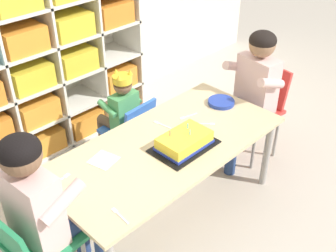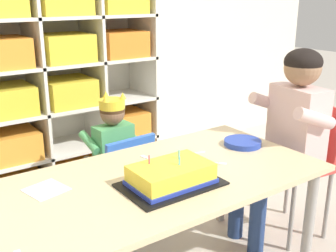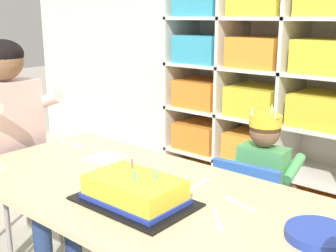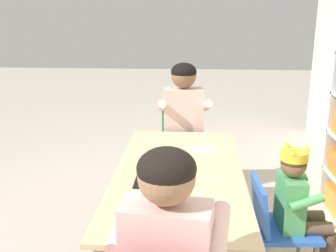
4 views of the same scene
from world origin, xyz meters
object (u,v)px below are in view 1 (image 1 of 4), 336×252
Objects in this scene: classroom_chair_blue at (131,129)px; paper_plate_stack at (221,102)px; classroom_chair_guest_side at (259,103)px; birthday_cake_on_tray at (184,142)px; fork_scattered_mid_table at (206,124)px; child_with_crown at (120,107)px; fork_beside_plate_stack at (161,124)px; adult_helper_seated at (44,199)px; fork_near_cake_tray at (61,180)px; guest_at_table_side at (251,85)px; fork_at_table_front_edge at (187,116)px; fork_by_napkin at (119,215)px; activity_table at (167,151)px; classroom_chair_adult_side at (32,244)px.

paper_plate_stack reaches higher than classroom_chair_blue.
classroom_chair_guest_side reaches higher than birthday_cake_on_tray.
paper_plate_stack reaches higher than fork_scattered_mid_table.
child_with_crown is 0.47m from fork_beside_plate_stack.
paper_plate_stack is at bearing -93.03° from adult_helper_seated.
birthday_cake_on_tray is 2.72× the size of fork_near_cake_tray.
adult_helper_seated reaches higher than fork_beside_plate_stack.
classroom_chair_guest_side is 0.23m from guest_at_table_side.
classroom_chair_blue is 1.00m from classroom_chair_guest_side.
fork_at_table_front_edge is (-0.29, 0.06, -0.01)m from paper_plate_stack.
fork_by_napkin is 0.97× the size of fork_beside_plate_stack.
fork_beside_plate_stack is at bearing 54.60° from activity_table.
fork_scattered_mid_table is (0.02, -0.15, 0.00)m from fork_at_table_front_edge.
fork_near_cake_tray is at bearing 36.11° from fork_scattered_mid_table.
paper_plate_stack is at bearing 129.82° from classroom_chair_blue.
adult_helper_seated is (-1.00, -0.52, 0.32)m from classroom_chair_blue.
classroom_chair_blue is 4.09× the size of fork_near_cake_tray.
activity_table is 0.89m from guest_at_table_side.
guest_at_table_side is 7.58× the size of fork_by_napkin.
classroom_chair_adult_side is 1.79× the size of birthday_cake_on_tray.
fork_by_napkin is at bearing 46.20° from child_with_crown.
fork_beside_plate_stack is (-0.49, 0.11, -0.01)m from paper_plate_stack.
birthday_cake_on_tray is at bearing -163.96° from paper_plate_stack.
child_with_crown reaches higher than fork_by_napkin.
classroom_chair_adult_side is 1.09m from fork_beside_plate_stack.
classroom_chair_adult_side is at bearing 22.67° from fork_near_cake_tray.
adult_helper_seated is at bearing 33.91° from fork_near_cake_tray.
guest_at_table_side is 7.70× the size of fork_at_table_front_edge.
fork_scattered_mid_table is (0.34, -0.03, 0.06)m from activity_table.
fork_beside_plate_stack is at bearing -85.41° from adult_helper_seated.
guest_at_table_side is 0.78m from fork_beside_plate_stack.
classroom_chair_guest_side is at bearing 142.92° from classroom_chair_blue.
guest_at_table_side is at bearing -95.40° from adult_helper_seated.
activity_table is 0.22m from fork_beside_plate_stack.
classroom_chair_adult_side is 0.68× the size of guest_at_table_side.
guest_at_table_side is (1.71, -0.01, -0.03)m from adult_helper_seated.
activity_table is at bearing 156.67° from fork_near_cake_tray.
fork_beside_plate_stack is (-0.04, -0.36, 0.23)m from classroom_chair_blue.
fork_by_napkin is at bearing -142.19° from adult_helper_seated.
guest_at_table_side is 0.84m from birthday_cake_on_tray.
fork_by_napkin is at bearing -73.35° from classroom_chair_guest_side.
child_with_crown is at bearing 144.98° from fork_by_napkin.
fork_by_napkin is at bearing -66.29° from fork_beside_plate_stack.
guest_at_table_side is at bearing 134.85° from child_with_crown.
fork_at_table_front_edge is (0.15, -0.41, 0.23)m from classroom_chair_blue.
adult_helper_seated is 5.75× the size of paper_plate_stack.
adult_helper_seated is (0.11, 0.01, 0.21)m from classroom_chair_adult_side.
birthday_cake_on_tray is (-0.95, -0.08, 0.16)m from classroom_chair_guest_side.
activity_table is at bearing -82.75° from classroom_chair_guest_side.
fork_beside_plate_stack is (-0.19, 0.06, 0.00)m from fork_at_table_front_edge.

